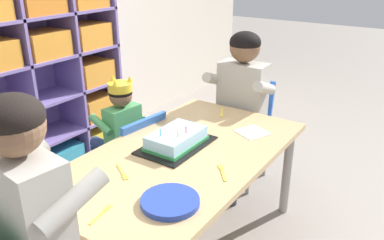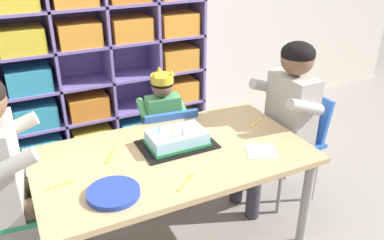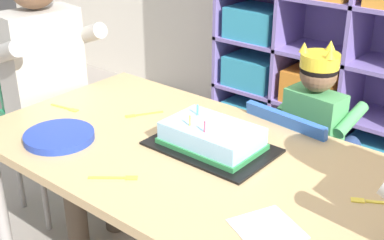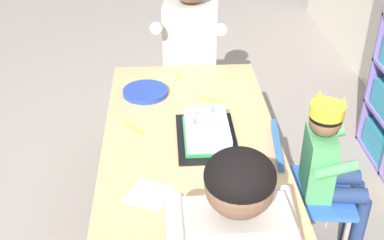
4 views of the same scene
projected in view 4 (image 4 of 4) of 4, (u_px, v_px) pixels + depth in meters
The scene contains 13 objects.
ground at pixel (191, 228), 2.48m from camera, with size 16.00×16.00×0.00m, color gray.
activity_table at pixel (191, 144), 2.21m from camera, with size 1.36×0.76×0.57m.
classroom_chair_blue at pixel (299, 187), 2.18m from camera, with size 0.39×0.39×0.62m.
child_with_crown at pixel (329, 161), 2.10m from camera, with size 0.31×0.31×0.83m.
classroom_chair_adult_side at pixel (191, 73), 2.95m from camera, with size 0.34×0.33×0.71m.
adult_helper_seated at pixel (190, 45), 2.74m from camera, with size 0.45×0.43×1.09m.
birthday_cake_on_tray at pixel (207, 132), 2.12m from camera, with size 0.39×0.26×0.12m.
paper_plate_stack at pixel (146, 92), 2.47m from camera, with size 0.23×0.23×0.02m, color #233DA3.
paper_napkin_square at pixel (149, 194), 1.83m from camera, with size 0.15×0.15×0.00m, color white.
fork_near_cake_tray at pixel (179, 76), 2.65m from camera, with size 0.13×0.04×0.00m.
fork_at_table_front_edge at pixel (134, 128), 2.21m from camera, with size 0.12×0.10×0.00m.
fork_scattered_mid_table at pixel (208, 98), 2.44m from camera, with size 0.09×0.13×0.00m.
fork_by_napkin at pixel (228, 220), 1.71m from camera, with size 0.12×0.08×0.00m.
Camera 4 is at (1.82, -0.10, 1.77)m, focal length 46.22 mm.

